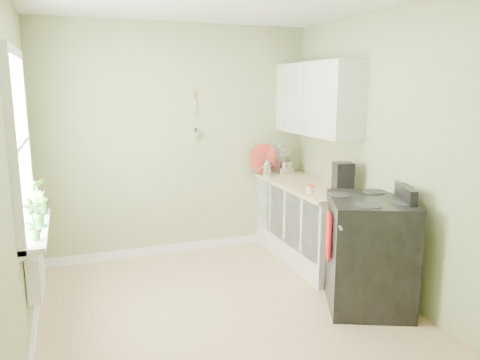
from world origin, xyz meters
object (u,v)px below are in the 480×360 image
object	(u,v)px
kettle	(267,168)
stand_mixer	(283,161)
stove	(369,251)
coffee_maker	(343,178)

from	to	relation	value
kettle	stand_mixer	bearing A→B (deg)	19.55
stove	stand_mixer	size ratio (longest dim) A/B	3.14
kettle	coffee_maker	bearing A→B (deg)	-73.46
stand_mixer	kettle	size ratio (longest dim) A/B	1.94
stand_mixer	kettle	xyz separation A→B (m)	(-0.27, -0.10, -0.06)
stove	kettle	xyz separation A→B (m)	(-0.23, 1.81, 0.49)
stand_mixer	kettle	world-z (taller)	stand_mixer
kettle	coffee_maker	world-z (taller)	coffee_maker
coffee_maker	stove	bearing A→B (deg)	-99.92
stove	coffee_maker	xyz separation A→B (m)	(0.11, 0.65, 0.55)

